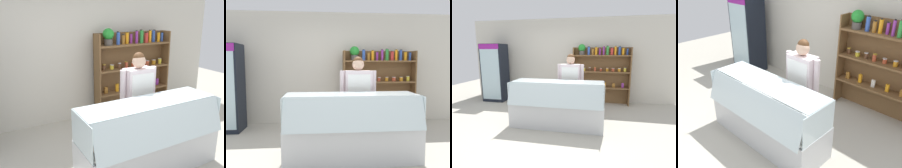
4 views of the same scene
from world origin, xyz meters
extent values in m
cube|color=beige|center=(0.00, 2.18, 1.35)|extent=(6.80, 0.10, 2.70)
cube|color=brown|center=(1.08, 1.97, 0.88)|extent=(1.73, 0.02, 1.77)
cube|color=brown|center=(0.23, 1.83, 0.88)|extent=(0.03, 0.28, 1.77)
cube|color=brown|center=(1.93, 1.83, 0.88)|extent=(0.03, 0.28, 1.77)
cube|color=brown|center=(1.08, 1.83, 0.53)|extent=(1.67, 0.28, 0.04)
cube|color=brown|center=(1.08, 1.83, 1.03)|extent=(1.67, 0.28, 0.04)
cube|color=brown|center=(1.08, 1.83, 1.52)|extent=(1.67, 0.28, 0.04)
cylinder|color=#4C4742|center=(0.48, 1.83, 1.60)|extent=(0.17, 0.17, 0.12)
sphere|color=#238D2D|center=(0.48, 1.83, 1.75)|extent=(0.22, 0.22, 0.22)
cylinder|color=#3356B2|center=(0.69, 1.81, 1.66)|extent=(0.07, 0.07, 0.24)
cylinder|color=black|center=(0.69, 1.83, 1.79)|extent=(0.05, 0.05, 0.02)
cylinder|color=#9E6623|center=(0.81, 1.82, 1.63)|extent=(0.07, 0.07, 0.18)
cylinder|color=black|center=(0.81, 1.83, 1.73)|extent=(0.04, 0.04, 0.02)
cylinder|color=orange|center=(0.92, 1.83, 1.65)|extent=(0.07, 0.07, 0.23)
cylinder|color=black|center=(0.92, 1.83, 1.78)|extent=(0.04, 0.04, 0.02)
cylinder|color=purple|center=(1.03, 1.86, 1.64)|extent=(0.06, 0.06, 0.20)
cylinder|color=black|center=(1.03, 1.83, 1.74)|extent=(0.04, 0.04, 0.02)
cylinder|color=purple|center=(1.14, 1.82, 1.66)|extent=(0.06, 0.06, 0.25)
cylinder|color=black|center=(1.14, 1.83, 1.80)|extent=(0.04, 0.04, 0.02)
cylinder|color=#2D8C38|center=(1.25, 1.80, 1.67)|extent=(0.08, 0.08, 0.26)
cylinder|color=black|center=(1.25, 1.83, 1.81)|extent=(0.05, 0.05, 0.02)
cylinder|color=red|center=(1.38, 1.81, 1.64)|extent=(0.08, 0.08, 0.21)
cylinder|color=black|center=(1.38, 1.83, 1.76)|extent=(0.05, 0.05, 0.02)
cylinder|color=orange|center=(1.48, 1.81, 1.66)|extent=(0.06, 0.06, 0.25)
cylinder|color=black|center=(1.48, 1.83, 1.80)|extent=(0.04, 0.04, 0.02)
cylinder|color=#3356B2|center=(1.60, 1.86, 1.66)|extent=(0.07, 0.07, 0.25)
cylinder|color=black|center=(1.60, 1.83, 1.79)|extent=(0.05, 0.05, 0.02)
cylinder|color=orange|center=(1.70, 1.80, 1.64)|extent=(0.06, 0.06, 0.20)
cylinder|color=black|center=(1.70, 1.83, 1.75)|extent=(0.04, 0.04, 0.02)
cylinder|color=#3356B2|center=(1.83, 1.84, 1.63)|extent=(0.06, 0.06, 0.19)
cylinder|color=black|center=(1.83, 1.83, 1.73)|extent=(0.04, 0.04, 0.02)
cylinder|color=brown|center=(0.38, 1.84, 1.10)|extent=(0.06, 0.06, 0.11)
cylinder|color=gold|center=(0.38, 1.83, 1.16)|extent=(0.07, 0.07, 0.01)
cylinder|color=yellow|center=(0.56, 1.84, 1.09)|extent=(0.08, 0.08, 0.08)
cylinder|color=silver|center=(0.56, 1.83, 1.13)|extent=(0.08, 0.08, 0.01)
cylinder|color=brown|center=(0.74, 1.84, 1.09)|extent=(0.07, 0.07, 0.10)
cylinder|color=silver|center=(0.74, 1.83, 1.15)|extent=(0.07, 0.07, 0.01)
cylinder|color=#BF4C2D|center=(0.90, 1.81, 1.10)|extent=(0.07, 0.07, 0.12)
cylinder|color=gold|center=(0.90, 1.83, 1.17)|extent=(0.07, 0.07, 0.01)
cylinder|color=#BF4C2D|center=(1.08, 1.84, 1.08)|extent=(0.07, 0.07, 0.08)
cylinder|color=silver|center=(1.08, 1.83, 1.13)|extent=(0.07, 0.07, 0.01)
cylinder|color=orange|center=(1.27, 1.84, 1.09)|extent=(0.08, 0.08, 0.09)
cylinder|color=silver|center=(1.27, 1.83, 1.14)|extent=(0.08, 0.08, 0.01)
cylinder|color=#BF4C2D|center=(1.44, 1.82, 1.09)|extent=(0.09, 0.09, 0.09)
cylinder|color=silver|center=(1.44, 1.83, 1.14)|extent=(0.09, 0.09, 0.01)
cylinder|color=orange|center=(1.62, 1.82, 1.09)|extent=(0.09, 0.09, 0.09)
cylinder|color=silver|center=(1.62, 1.83, 1.14)|extent=(0.09, 0.09, 0.01)
cylinder|color=yellow|center=(1.79, 1.82, 1.10)|extent=(0.07, 0.07, 0.11)
cylinder|color=silver|center=(1.79, 1.83, 1.16)|extent=(0.08, 0.08, 0.01)
cube|color=#9E6623|center=(0.42, 1.83, 0.61)|extent=(0.07, 0.04, 0.13)
cube|color=orange|center=(0.68, 1.83, 0.63)|extent=(0.06, 0.04, 0.17)
cube|color=silver|center=(0.95, 1.83, 0.62)|extent=(0.07, 0.04, 0.14)
cube|color=orange|center=(1.21, 1.83, 0.62)|extent=(0.06, 0.04, 0.14)
cube|color=#9E6623|center=(1.48, 1.83, 0.61)|extent=(0.08, 0.04, 0.12)
cube|color=purple|center=(1.75, 1.83, 0.62)|extent=(0.07, 0.04, 0.14)
cube|color=silver|center=(0.13, -0.03, 0.28)|extent=(2.03, 0.68, 0.55)
cube|color=white|center=(0.13, -0.03, 0.57)|extent=(1.97, 0.62, 0.03)
cube|color=silver|center=(0.13, -0.35, 0.78)|extent=(1.99, 0.16, 0.47)
cube|color=silver|center=(0.13, 0.02, 1.00)|extent=(1.99, 0.52, 0.01)
cube|color=silver|center=(-0.87, -0.03, 0.78)|extent=(0.01, 0.64, 0.45)
cube|color=silver|center=(1.14, -0.03, 0.78)|extent=(0.01, 0.64, 0.45)
cube|color=beige|center=(-0.66, 0.05, 0.61)|extent=(0.16, 0.13, 0.06)
cube|color=white|center=(-0.66, -0.15, 0.61)|extent=(0.05, 0.03, 0.02)
cube|color=tan|center=(-0.34, 0.05, 0.61)|extent=(0.17, 0.12, 0.05)
cube|color=white|center=(-0.34, -0.15, 0.61)|extent=(0.05, 0.03, 0.02)
cube|color=beige|center=(-0.03, 0.05, 0.61)|extent=(0.16, 0.11, 0.06)
cube|color=white|center=(-0.03, -0.15, 0.61)|extent=(0.05, 0.03, 0.02)
cube|color=tan|center=(0.29, 0.05, 0.61)|extent=(0.16, 0.13, 0.06)
cube|color=white|center=(0.29, -0.15, 0.61)|extent=(0.05, 0.03, 0.02)
cube|color=beige|center=(0.61, 0.05, 0.61)|extent=(0.16, 0.14, 0.05)
cube|color=white|center=(0.61, -0.15, 0.61)|extent=(0.05, 0.03, 0.02)
cube|color=tan|center=(0.93, 0.05, 0.61)|extent=(0.16, 0.14, 0.05)
cube|color=white|center=(0.93, -0.15, 0.61)|extent=(0.05, 0.03, 0.02)
cylinder|color=tan|center=(-0.70, -0.13, 0.66)|extent=(0.21, 0.17, 0.15)
cylinder|color=#C1706B|center=(-0.48, -0.13, 0.66)|extent=(0.21, 0.18, 0.15)
cylinder|color=#C1706B|center=(-0.26, -0.13, 0.66)|extent=(0.16, 0.17, 0.15)
cylinder|color=white|center=(0.64, -0.11, 0.68)|extent=(0.07, 0.07, 0.20)
cylinder|color=white|center=(0.74, -0.11, 0.68)|extent=(0.07, 0.07, 0.19)
cylinder|color=#383D51|center=(0.23, 0.55, 0.37)|extent=(0.13, 0.13, 0.73)
cylinder|color=#383D51|center=(0.43, 0.55, 0.37)|extent=(0.13, 0.13, 0.73)
cube|color=silver|center=(0.33, 0.55, 1.04)|extent=(0.47, 0.24, 0.61)
cube|color=white|center=(0.33, 0.43, 0.71)|extent=(0.39, 0.01, 1.13)
cylinder|color=silver|center=(0.05, 0.55, 1.07)|extent=(0.09, 0.09, 0.55)
cylinder|color=silver|center=(0.61, 0.55, 1.07)|extent=(0.09, 0.09, 0.55)
sphere|color=#D8AD8E|center=(0.33, 0.55, 1.45)|extent=(0.21, 0.21, 0.21)
sphere|color=brown|center=(0.33, 0.56, 1.50)|extent=(0.18, 0.18, 0.18)
camera|label=1|loc=(-1.83, -2.53, 2.19)|focal=40.00mm
camera|label=2|loc=(-0.38, -3.26, 1.47)|focal=35.00mm
camera|label=3|loc=(1.00, -3.66, 1.66)|focal=28.00mm
camera|label=4|loc=(2.65, -2.15, 2.64)|focal=40.00mm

